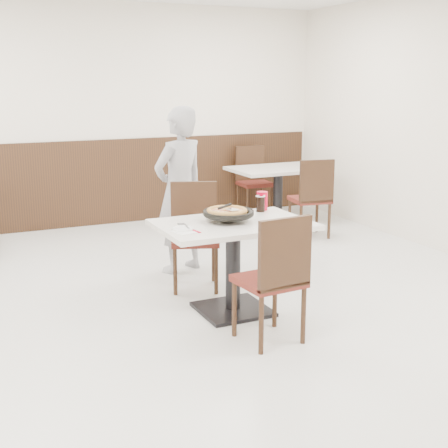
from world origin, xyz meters
name	(u,v)px	position (x,y,z in m)	size (l,w,h in m)	color
floor	(217,311)	(0.00, 0.00, 0.00)	(7.00, 7.00, 0.00)	#BCBCB7
wall_back	(103,116)	(0.00, 3.50, 1.40)	(6.00, 0.04, 2.80)	silver
wainscot_back	(106,182)	(0.00, 3.48, 0.55)	(5.90, 0.03, 1.10)	black
main_table	(233,267)	(0.12, -0.06, 0.38)	(1.20, 0.80, 0.75)	silver
chair_near	(269,278)	(0.10, -0.68, 0.47)	(0.42, 0.42, 0.95)	black
chair_far	(195,237)	(0.06, 0.61, 0.47)	(0.42, 0.42, 0.95)	black
trivet	(229,218)	(0.11, 0.01, 0.77)	(0.12, 0.12, 0.04)	black
pizza_pan	(229,216)	(0.10, -0.02, 0.79)	(0.35, 0.35, 0.01)	black
pizza	(227,213)	(0.10, 0.02, 0.81)	(0.33, 0.33, 0.02)	#DBA152
pizza_server	(233,210)	(0.13, -0.02, 0.84)	(0.08, 0.10, 0.00)	silver
napkin	(185,232)	(-0.35, -0.20, 0.75)	(0.16, 0.16, 0.00)	white
side_plate	(183,229)	(-0.34, -0.14, 0.76)	(0.16, 0.16, 0.01)	white
fork	(187,226)	(-0.30, -0.10, 0.77)	(0.02, 0.17, 0.00)	silver
cola_glass	(260,204)	(0.51, 0.21, 0.81)	(0.07, 0.07, 0.13)	black
red_cup	(262,201)	(0.55, 0.27, 0.83)	(0.10, 0.10, 0.16)	red
diner_person	(180,190)	(0.14, 1.17, 0.81)	(0.59, 0.39, 1.61)	#B5B4B9
bg_table_right	(278,196)	(1.99, 2.49, 0.38)	(1.20, 0.80, 0.75)	silver
bg_chair_right_near	(310,198)	(2.03, 1.80, 0.47)	(0.42, 0.42, 0.95)	black
bg_chair_right_far	(255,182)	(1.98, 3.10, 0.47)	(0.42, 0.42, 0.95)	black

